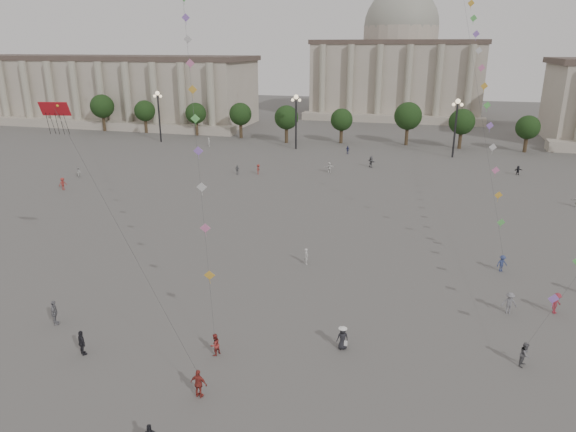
# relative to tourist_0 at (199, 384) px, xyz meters

# --- Properties ---
(ground) EXTENTS (360.00, 360.00, 0.00)m
(ground) POSITION_rel_tourist_0_xyz_m (1.00, 5.32, -0.91)
(ground) COLOR #524F4D
(ground) RESTS_ON ground
(hall_west) EXTENTS (84.00, 26.22, 17.20)m
(hall_west) POSITION_rel_tourist_0_xyz_m (-74.00, 99.22, 7.52)
(hall_west) COLOR #A79D8C
(hall_west) RESTS_ON ground
(hall_central) EXTENTS (48.30, 34.30, 35.50)m
(hall_central) POSITION_rel_tourist_0_xyz_m (1.00, 134.54, 13.33)
(hall_central) COLOR #A79D8C
(hall_central) RESTS_ON ground
(tree_row) EXTENTS (137.12, 5.12, 8.00)m
(tree_row) POSITION_rel_tourist_0_xyz_m (1.00, 83.32, 4.49)
(tree_row) COLOR #322619
(tree_row) RESTS_ON ground
(lamp_post_far_west) EXTENTS (2.00, 0.90, 10.65)m
(lamp_post_far_west) POSITION_rel_tourist_0_xyz_m (-44.00, 75.32, 6.45)
(lamp_post_far_west) COLOR #262628
(lamp_post_far_west) RESTS_ON ground
(lamp_post_mid_west) EXTENTS (2.00, 0.90, 10.65)m
(lamp_post_mid_west) POSITION_rel_tourist_0_xyz_m (-14.00, 75.32, 6.45)
(lamp_post_mid_west) COLOR #262628
(lamp_post_mid_west) RESTS_ON ground
(lamp_post_mid_east) EXTENTS (2.00, 0.90, 10.65)m
(lamp_post_mid_east) POSITION_rel_tourist_0_xyz_m (16.00, 75.32, 6.45)
(lamp_post_mid_east) COLOR #262628
(lamp_post_mid_east) RESTS_ON ground
(person_crowd_0) EXTENTS (0.91, 0.85, 1.51)m
(person_crowd_0) POSITION_rel_tourist_0_xyz_m (-3.26, 73.32, -0.15)
(person_crowd_0) COLOR navy
(person_crowd_0) RESTS_ON ground
(person_crowd_1) EXTENTS (0.85, 0.94, 1.59)m
(person_crowd_1) POSITION_rel_tourist_0_xyz_m (-40.99, 43.93, -0.11)
(person_crowd_1) COLOR #B9BAB5
(person_crowd_1) RESTS_ON ground
(person_crowd_2) EXTENTS (1.11, 1.32, 1.77)m
(person_crowd_2) POSITION_rel_tourist_0_xyz_m (-38.34, 36.77, -0.02)
(person_crowd_2) COLOR maroon
(person_crowd_2) RESTS_ON ground
(person_crowd_4) EXTENTS (1.65, 1.24, 1.73)m
(person_crowd_4) POSITION_rel_tourist_0_xyz_m (-3.63, 57.40, -0.04)
(person_crowd_4) COLOR silver
(person_crowd_4) RESTS_ON ground
(person_crowd_6) EXTENTS (1.18, 0.73, 1.76)m
(person_crowd_6) POSITION_rel_tourist_0_xyz_m (18.75, 15.55, -0.03)
(person_crowd_6) COLOR slate
(person_crowd_6) RESTS_ON ground
(person_crowd_8) EXTENTS (1.19, 1.26, 1.71)m
(person_crowd_8) POSITION_rel_tourist_0_xyz_m (22.23, 16.53, -0.05)
(person_crowd_8) COLOR maroon
(person_crowd_8) RESTS_ON ground
(person_crowd_9) EXTENTS (1.45, 0.99, 1.50)m
(person_crowd_9) POSITION_rel_tourist_0_xyz_m (25.72, 63.91, -0.16)
(person_crowd_9) COLOR black
(person_crowd_9) RESTS_ON ground
(person_crowd_10) EXTENTS (0.64, 0.76, 1.78)m
(person_crowd_10) POSITION_rel_tourist_0_xyz_m (-31.90, 73.32, -0.02)
(person_crowd_10) COLOR beige
(person_crowd_10) RESTS_ON ground
(person_crowd_12) EXTENTS (1.62, 1.66, 1.90)m
(person_crowd_12) POSITION_rel_tourist_0_xyz_m (2.43, 63.11, 0.05)
(person_crowd_12) COLOR slate
(person_crowd_12) RESTS_ON ground
(person_crowd_13) EXTENTS (0.58, 0.67, 1.56)m
(person_crowd_13) POSITION_rel_tourist_0_xyz_m (1.48, 20.56, -0.13)
(person_crowd_13) COLOR silver
(person_crowd_13) RESTS_ON ground
(person_crowd_16) EXTENTS (0.92, 0.48, 1.49)m
(person_crowd_16) POSITION_rel_tourist_0_xyz_m (-17.65, 52.24, -0.16)
(person_crowd_16) COLOR slate
(person_crowd_16) RESTS_ON ground
(person_crowd_17) EXTENTS (0.67, 1.07, 1.60)m
(person_crowd_17) POSITION_rel_tourist_0_xyz_m (-14.41, 53.27, -0.11)
(person_crowd_17) COLOR maroon
(person_crowd_17) RESTS_ON ground
(tourist_0) EXTENTS (1.10, 0.53, 1.81)m
(tourist_0) POSITION_rel_tourist_0_xyz_m (0.00, 0.00, 0.00)
(tourist_0) COLOR maroon
(tourist_0) RESTS_ON ground
(tourist_1) EXTENTS (1.11, 0.93, 1.77)m
(tourist_1) POSITION_rel_tourist_0_xyz_m (-9.37, 1.91, -0.02)
(tourist_1) COLOR #232228
(tourist_1) RESTS_ON ground
(tourist_3) EXTENTS (0.91, 1.21, 1.91)m
(tourist_3) POSITION_rel_tourist_0_xyz_m (-13.82, 4.77, 0.05)
(tourist_3) COLOR slate
(tourist_3) RESTS_ON ground
(kite_flyer_0) EXTENTS (0.85, 0.93, 1.55)m
(kite_flyer_0) POSITION_rel_tourist_0_xyz_m (-0.83, 4.27, -0.13)
(kite_flyer_0) COLOR maroon
(kite_flyer_0) RESTS_ON ground
(kite_flyer_1) EXTENTS (1.17, 0.99, 1.58)m
(kite_flyer_1) POSITION_rel_tourist_0_xyz_m (19.09, 23.72, -0.12)
(kite_flyer_1) COLOR navy
(kite_flyer_1) RESTS_ON ground
(kite_flyer_2) EXTENTS (0.93, 1.00, 1.65)m
(kite_flyer_2) POSITION_rel_tourist_0_xyz_m (18.87, 8.52, -0.08)
(kite_flyer_2) COLOR #57575B
(kite_flyer_2) RESTS_ON ground
(hat_person) EXTENTS (0.95, 0.83, 1.69)m
(hat_person) POSITION_rel_tourist_0_xyz_m (7.23, 7.27, -0.04)
(hat_person) COLOR black
(hat_person) RESTS_ON ground
(dragon_kite) EXTENTS (8.50, 4.91, 21.99)m
(dragon_kite) POSITION_rel_tourist_0_xyz_m (-14.52, 8.81, 13.55)
(dragon_kite) COLOR #AF121B
(dragon_kite) RESTS_ON ground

